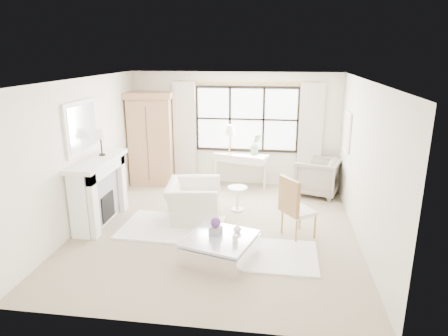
{
  "coord_description": "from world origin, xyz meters",
  "views": [
    {
      "loc": [
        1.06,
        -6.69,
        3.17
      ],
      "look_at": [
        0.11,
        0.2,
        1.12
      ],
      "focal_mm": 32.0,
      "sensor_mm": 36.0,
      "label": 1
    }
  ],
  "objects_px": {
    "armoire": "(151,138)",
    "console_table": "(240,170)",
    "club_armchair": "(193,201)",
    "coffee_table": "(219,248)"
  },
  "relations": [
    {
      "from": "armoire",
      "to": "console_table",
      "type": "distance_m",
      "value": 2.29
    },
    {
      "from": "console_table",
      "to": "club_armchair",
      "type": "height_order",
      "value": "console_table"
    },
    {
      "from": "coffee_table",
      "to": "armoire",
      "type": "bearing_deg",
      "value": 138.33
    },
    {
      "from": "club_armchair",
      "to": "armoire",
      "type": "bearing_deg",
      "value": 29.49
    },
    {
      "from": "console_table",
      "to": "coffee_table",
      "type": "bearing_deg",
      "value": -71.73
    },
    {
      "from": "armoire",
      "to": "console_table",
      "type": "relative_size",
      "value": 1.63
    },
    {
      "from": "club_armchair",
      "to": "coffee_table",
      "type": "relative_size",
      "value": 0.91
    },
    {
      "from": "armoire",
      "to": "club_armchair",
      "type": "bearing_deg",
      "value": -60.53
    },
    {
      "from": "armoire",
      "to": "coffee_table",
      "type": "height_order",
      "value": "armoire"
    },
    {
      "from": "console_table",
      "to": "armoire",
      "type": "bearing_deg",
      "value": -159.81
    }
  ]
}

